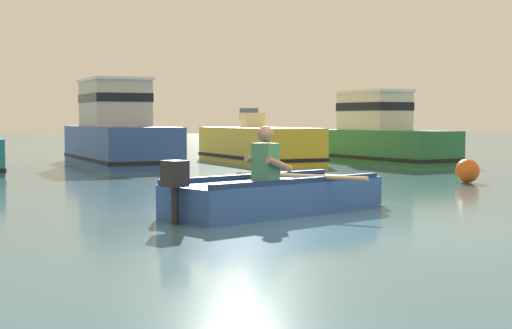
{
  "coord_description": "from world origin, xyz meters",
  "views": [
    {
      "loc": [
        -3.71,
        -8.79,
        1.28
      ],
      "look_at": [
        -0.31,
        3.4,
        0.55
      ],
      "focal_mm": 55.31,
      "sensor_mm": 36.0,
      "label": 1
    }
  ],
  "objects_px": {
    "mooring_buoy": "(467,171)",
    "moored_boat_blue": "(118,133)",
    "rowboat_with_person": "(277,195)",
    "moored_boat_yellow": "(258,146)",
    "moored_boat_green": "(380,136)"
  },
  "relations": [
    {
      "from": "mooring_buoy",
      "to": "moored_boat_blue",
      "type": "bearing_deg",
      "value": 126.15
    },
    {
      "from": "rowboat_with_person",
      "to": "moored_boat_blue",
      "type": "distance_m",
      "value": 12.28
    },
    {
      "from": "moored_boat_blue",
      "to": "moored_boat_yellow",
      "type": "bearing_deg",
      "value": -2.04
    },
    {
      "from": "moored_boat_blue",
      "to": "moored_boat_green",
      "type": "bearing_deg",
      "value": -8.19
    },
    {
      "from": "mooring_buoy",
      "to": "moored_boat_yellow",
      "type": "bearing_deg",
      "value": 103.99
    },
    {
      "from": "moored_boat_yellow",
      "to": "moored_boat_green",
      "type": "xyz_separation_m",
      "value": [
        3.48,
        -0.94,
        0.3
      ]
    },
    {
      "from": "rowboat_with_person",
      "to": "moored_boat_green",
      "type": "xyz_separation_m",
      "value": [
        6.62,
        11.14,
        0.54
      ]
    },
    {
      "from": "moored_boat_blue",
      "to": "mooring_buoy",
      "type": "distance_m",
      "value": 10.4
    },
    {
      "from": "rowboat_with_person",
      "to": "mooring_buoy",
      "type": "bearing_deg",
      "value": 36.57
    },
    {
      "from": "moored_boat_green",
      "to": "mooring_buoy",
      "type": "distance_m",
      "value": 7.45
    },
    {
      "from": "rowboat_with_person",
      "to": "moored_boat_green",
      "type": "distance_m",
      "value": 12.97
    },
    {
      "from": "moored_boat_blue",
      "to": "moored_boat_green",
      "type": "distance_m",
      "value": 7.63
    },
    {
      "from": "moored_boat_green",
      "to": "mooring_buoy",
      "type": "height_order",
      "value": "moored_boat_green"
    },
    {
      "from": "moored_boat_yellow",
      "to": "mooring_buoy",
      "type": "relative_size",
      "value": 11.48
    },
    {
      "from": "moored_boat_blue",
      "to": "moored_boat_yellow",
      "type": "distance_m",
      "value": 4.09
    }
  ]
}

